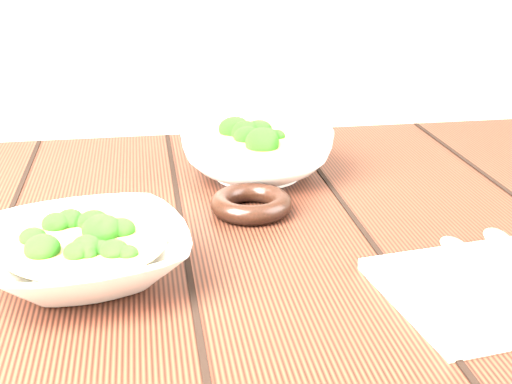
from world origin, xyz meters
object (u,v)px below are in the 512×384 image
at_px(soup_bowl_back, 257,151).
at_px(trivet, 251,204).
at_px(table, 205,330).
at_px(napkin, 498,288).
at_px(soup_bowl_front, 86,252).

bearing_deg(soup_bowl_back, trivet, -102.48).
xyz_separation_m(table, napkin, (0.26, -0.17, 0.13)).
bearing_deg(table, napkin, -33.27).
bearing_deg(soup_bowl_front, soup_bowl_back, 51.15).
xyz_separation_m(table, soup_bowl_back, (0.09, 0.19, 0.15)).
relative_size(table, trivet, 12.36).
height_order(table, soup_bowl_front, soup_bowl_front).
bearing_deg(soup_bowl_front, table, 32.87).
relative_size(table, soup_bowl_back, 4.92).
bearing_deg(trivet, soup_bowl_front, -143.75).
relative_size(trivet, napkin, 0.47).
distance_m(soup_bowl_back, trivet, 0.13).
distance_m(table, napkin, 0.34).
bearing_deg(napkin, soup_bowl_front, 157.86).
bearing_deg(soup_bowl_back, soup_bowl_front, -128.85).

